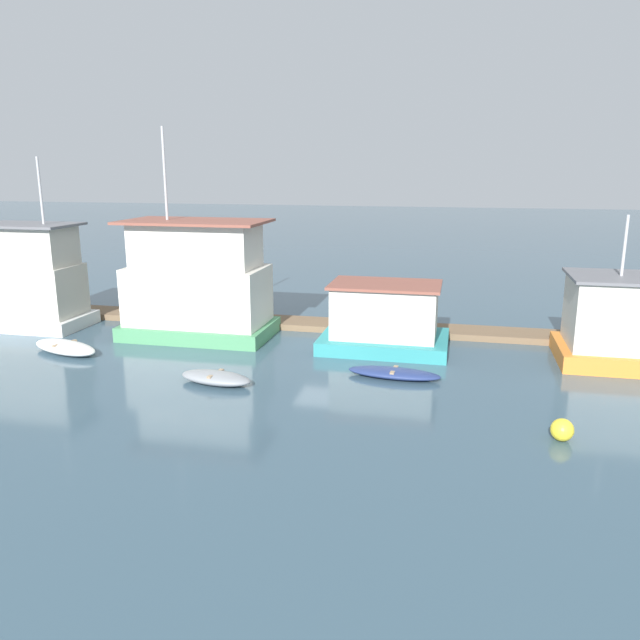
# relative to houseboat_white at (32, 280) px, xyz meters

# --- Properties ---
(ground_plane) EXTENTS (200.00, 200.00, 0.00)m
(ground_plane) POSITION_rel_houseboat_white_xyz_m (14.81, -0.12, -2.36)
(ground_plane) COLOR #385160
(dock_walkway) EXTENTS (42.40, 1.98, 0.30)m
(dock_walkway) POSITION_rel_houseboat_white_xyz_m (14.81, 2.90, -2.21)
(dock_walkway) COLOR brown
(dock_walkway) RESTS_ON ground_plane
(houseboat_white) EXTENTS (5.13, 3.26, 8.26)m
(houseboat_white) POSITION_rel_houseboat_white_xyz_m (0.00, 0.00, 0.00)
(houseboat_white) COLOR white
(houseboat_white) RESTS_ON ground_plane
(houseboat_green) EXTENTS (6.80, 3.93, 9.54)m
(houseboat_green) POSITION_rel_houseboat_white_xyz_m (8.71, 0.13, 0.11)
(houseboat_green) COLOR #4C9360
(houseboat_green) RESTS_ON ground_plane
(houseboat_teal) EXTENTS (5.51, 3.90, 2.91)m
(houseboat_teal) POSITION_rel_houseboat_white_xyz_m (17.47, -0.02, -1.04)
(houseboat_teal) COLOR teal
(houseboat_teal) RESTS_ON ground_plane
(houseboat_orange) EXTENTS (5.57, 4.01, 5.99)m
(houseboat_orange) POSITION_rel_houseboat_white_xyz_m (27.41, -0.07, -0.65)
(houseboat_orange) COLOR orange
(houseboat_orange) RESTS_ON ground_plane
(dinghy_white) EXTENTS (3.80, 2.45, 0.50)m
(dinghy_white) POSITION_rel_houseboat_white_xyz_m (4.16, -3.74, -2.11)
(dinghy_white) COLOR white
(dinghy_white) RESTS_ON ground_plane
(dinghy_grey) EXTENTS (2.97, 1.60, 0.46)m
(dinghy_grey) POSITION_rel_houseboat_white_xyz_m (11.96, -6.01, -2.12)
(dinghy_grey) COLOR gray
(dinghy_grey) RESTS_ON ground_plane
(dinghy_navy) EXTENTS (3.62, 1.42, 0.36)m
(dinghy_navy) POSITION_rel_houseboat_white_xyz_m (18.31, -3.90, -2.17)
(dinghy_navy) COLOR navy
(dinghy_navy) RESTS_ON ground_plane
(mooring_post_centre) EXTENTS (0.32, 0.32, 1.39)m
(mooring_post_centre) POSITION_rel_houseboat_white_xyz_m (27.06, 1.66, -1.66)
(mooring_post_centre) COLOR brown
(mooring_post_centre) RESTS_ON ground_plane
(mooring_post_near_right) EXTENTS (0.21, 0.21, 1.49)m
(mooring_post_near_right) POSITION_rel_houseboat_white_xyz_m (8.55, 1.66, -1.61)
(mooring_post_near_right) COLOR #846B4C
(mooring_post_near_right) RESTS_ON ground_plane
(buoy_yellow) EXTENTS (0.67, 0.67, 0.67)m
(buoy_yellow) POSITION_rel_houseboat_white_xyz_m (23.69, -8.42, -2.02)
(buoy_yellow) COLOR yellow
(buoy_yellow) RESTS_ON ground_plane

